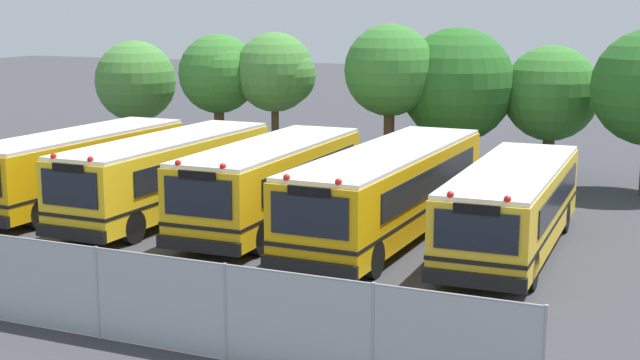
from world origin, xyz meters
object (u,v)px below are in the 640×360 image
at_px(school_bus_2, 272,182).
at_px(tree_1, 220,74).
at_px(school_bus_1, 167,173).
at_px(tree_5, 551,95).
at_px(tree_2, 278,73).
at_px(tree_4, 458,86).
at_px(tree_3, 387,72).
at_px(school_bus_0, 79,166).
at_px(school_bus_3, 389,189).
at_px(tree_0, 135,82).
at_px(school_bus_4, 512,205).

bearing_deg(school_bus_2, tree_1, -53.20).
xyz_separation_m(school_bus_1, tree_5, (10.28, 12.00, 1.94)).
height_order(school_bus_2, tree_2, tree_2).
distance_m(tree_2, tree_4, 7.59).
relative_size(tree_2, tree_3, 0.94).
xyz_separation_m(school_bus_0, school_bus_3, (11.30, 0.25, 0.04)).
bearing_deg(tree_4, school_bus_0, -134.06).
relative_size(tree_3, tree_4, 1.02).
relative_size(school_bus_2, school_bus_3, 0.81).
distance_m(school_bus_3, tree_5, 12.06).
height_order(tree_0, tree_3, tree_3).
distance_m(tree_0, tree_5, 18.14).
bearing_deg(tree_2, school_bus_1, -85.89).
xyz_separation_m(school_bus_4, tree_3, (-7.06, 9.24, 2.95)).
relative_size(tree_0, tree_1, 0.94).
height_order(school_bus_3, tree_2, tree_2).
height_order(school_bus_3, tree_3, tree_3).
distance_m(school_bus_4, tree_1, 17.25).
height_order(school_bus_3, tree_4, tree_4).
height_order(tree_2, tree_4, tree_4).
bearing_deg(school_bus_3, tree_3, -69.02).
bearing_deg(tree_3, tree_1, -177.43).
height_order(school_bus_1, tree_5, tree_5).
bearing_deg(school_bus_4, school_bus_3, -5.71).
distance_m(school_bus_4, tree_5, 12.08).
distance_m(school_bus_1, school_bus_4, 11.33).
distance_m(school_bus_4, tree_0, 21.06).
xyz_separation_m(school_bus_1, school_bus_3, (7.57, 0.41, 0.01)).
relative_size(school_bus_1, tree_5, 1.84).
distance_m(school_bus_1, school_bus_2, 3.82).
bearing_deg(tree_4, tree_3, -146.96).
distance_m(school_bus_0, tree_3, 12.55).
bearing_deg(tree_2, tree_1, -167.61).
height_order(school_bus_0, tree_5, tree_5).
distance_m(tree_0, tree_4, 14.51).
xyz_separation_m(tree_0, tree_2, (6.93, 0.53, 0.55)).
xyz_separation_m(school_bus_3, tree_5, (2.71, 11.59, 1.92)).
distance_m(school_bus_0, school_bus_3, 11.31).
relative_size(school_bus_0, school_bus_1, 0.97).
xyz_separation_m(tree_4, tree_5, (3.52, 1.00, -0.32)).
distance_m(school_bus_3, tree_1, 14.05).
relative_size(school_bus_2, school_bus_4, 0.96).
height_order(tree_0, tree_1, tree_1).
bearing_deg(school_bus_0, tree_2, -106.89).
bearing_deg(tree_4, school_bus_2, -105.00).
relative_size(tree_2, tree_4, 0.96).
relative_size(school_bus_4, tree_4, 1.60).
relative_size(school_bus_0, tree_4, 1.58).
distance_m(tree_3, tree_5, 6.63).
bearing_deg(tree_2, school_bus_0, -107.86).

